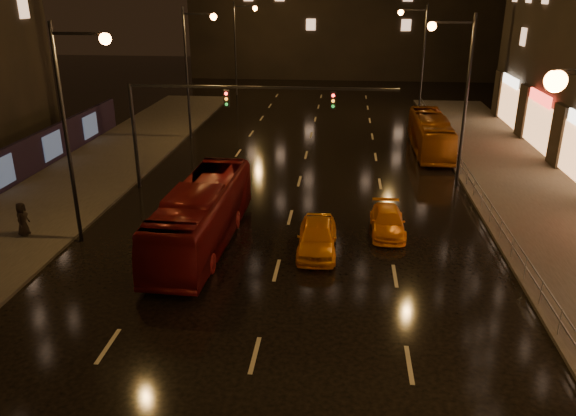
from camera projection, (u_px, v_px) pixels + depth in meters
The scene contains 10 objects.
ground at pixel (297, 192), 33.24m from camera, with size 140.00×140.00×0.00m, color black.
sidewalk_left at pixel (36, 213), 29.84m from camera, with size 7.00×70.00×0.15m, color #38332D.
sidewalk_right at pixel (564, 234), 27.32m from camera, with size 7.00×70.00×0.15m, color #38332D.
traffic_signal at pixel (209, 111), 31.99m from camera, with size 15.31×0.32×6.20m.
railing_right at pixel (483, 195), 30.11m from camera, with size 0.05×56.00×1.00m.
bus_red at pixel (202, 215), 25.91m from camera, with size 2.49×10.66×2.97m, color #640E0F.
bus_curb at pixel (430, 134), 40.95m from camera, with size 2.27×9.69×2.70m, color #8B440D.
taxi_near at pixel (317, 237), 25.41m from camera, with size 1.75×4.34×1.48m, color orange.
taxi_far at pixel (388, 222), 27.48m from camera, with size 1.60×3.94×1.14m, color orange.
pedestrian_c at pixel (22, 219), 26.80m from camera, with size 0.80×0.52×1.64m, color black.
Camera 1 is at (2.63, -11.21, 11.21)m, focal length 35.00 mm.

